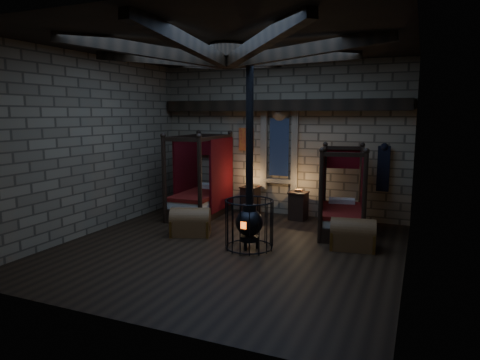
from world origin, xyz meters
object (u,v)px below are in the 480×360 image
at_px(trunk_right, 353,235).
at_px(stove, 249,220).
at_px(bed_left, 201,196).
at_px(bed_right, 342,212).
at_px(trunk_left, 190,223).

height_order(trunk_right, stove, stove).
relative_size(bed_left, trunk_right, 2.27).
relative_size(bed_right, trunk_right, 2.10).
bearing_deg(trunk_left, stove, -34.69).
distance_m(trunk_left, stove, 1.72).
bearing_deg(trunk_right, bed_right, 102.59).
height_order(bed_right, trunk_left, bed_right).
bearing_deg(stove, bed_right, 57.92).
bearing_deg(trunk_right, trunk_left, 178.85).
distance_m(bed_right, stove, 2.57).
relative_size(bed_right, trunk_left, 1.96).
xyz_separation_m(trunk_left, stove, (1.64, -0.39, 0.33)).
distance_m(bed_left, trunk_right, 4.62).
xyz_separation_m(bed_left, trunk_right, (4.38, -1.44, -0.26)).
relative_size(trunk_left, stove, 0.26).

